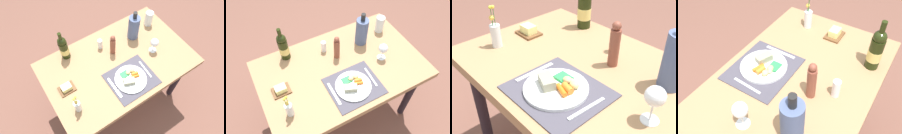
% 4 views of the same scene
% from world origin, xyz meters
% --- Properties ---
extents(ground_plane, '(8.00, 8.00, 0.00)m').
position_xyz_m(ground_plane, '(0.00, 0.00, 0.00)').
color(ground_plane, brown).
extents(dining_table, '(1.30, 0.81, 0.76)m').
position_xyz_m(dining_table, '(0.00, 0.00, 0.67)').
color(dining_table, '#A37850').
rests_on(dining_table, ground_plane).
extents(placemat, '(0.38, 0.34, 0.01)m').
position_xyz_m(placemat, '(-0.00, -0.20, 0.76)').
color(placemat, '#46424E').
rests_on(placemat, dining_table).
extents(dinner_plate, '(0.27, 0.27, 0.05)m').
position_xyz_m(dinner_plate, '(-0.01, -0.20, 0.78)').
color(dinner_plate, white).
rests_on(dinner_plate, placemat).
extents(fork, '(0.02, 0.20, 0.00)m').
position_xyz_m(fork, '(-0.16, -0.19, 0.77)').
color(fork, silver).
rests_on(fork, placemat).
extents(knife, '(0.03, 0.18, 0.00)m').
position_xyz_m(knife, '(0.15, -0.19, 0.77)').
color(knife, silver).
rests_on(knife, placemat).
extents(water_tumbler, '(0.07, 0.07, 0.15)m').
position_xyz_m(water_tumbler, '(0.50, 0.21, 0.83)').
color(water_tumbler, silver).
rests_on(water_tumbler, dining_table).
extents(salt_shaker, '(0.04, 0.04, 0.10)m').
position_xyz_m(salt_shaker, '(-0.04, 0.22, 0.81)').
color(salt_shaker, white).
rests_on(salt_shaker, dining_table).
extents(wine_bottle, '(0.08, 0.08, 0.30)m').
position_xyz_m(wine_bottle, '(-0.35, 0.31, 0.88)').
color(wine_bottle, black).
rests_on(wine_bottle, dining_table).
extents(cooler_bottle, '(0.10, 0.10, 0.30)m').
position_xyz_m(cooler_bottle, '(0.28, 0.17, 0.89)').
color(cooler_bottle, '#4B5B83').
rests_on(cooler_bottle, dining_table).
extents(flower_vase, '(0.05, 0.05, 0.22)m').
position_xyz_m(flower_vase, '(-0.49, -0.18, 0.83)').
color(flower_vase, silver).
rests_on(flower_vase, dining_table).
extents(pepper_mill, '(0.05, 0.05, 0.22)m').
position_xyz_m(pepper_mill, '(0.02, 0.12, 0.87)').
color(pepper_mill, brown).
rests_on(pepper_mill, dining_table).
extents(butter_dish, '(0.13, 0.10, 0.05)m').
position_xyz_m(butter_dish, '(-0.49, 0.02, 0.78)').
color(butter_dish, brown).
rests_on(butter_dish, dining_table).
extents(wine_glass, '(0.07, 0.07, 0.15)m').
position_xyz_m(wine_glass, '(0.34, -0.06, 0.87)').
color(wine_glass, white).
rests_on(wine_glass, dining_table).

